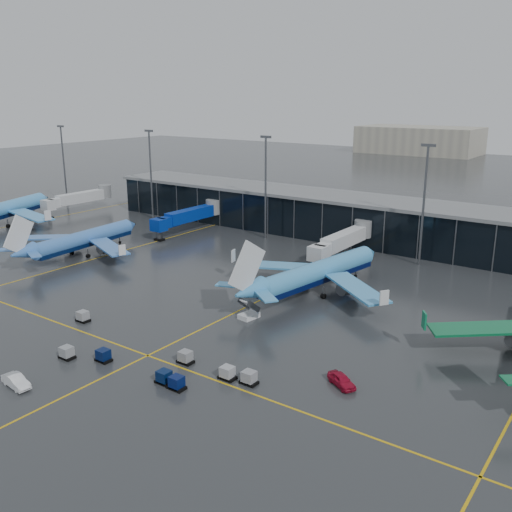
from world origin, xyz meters
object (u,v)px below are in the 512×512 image
Objects in this scene: airliner_klm_near at (319,260)px; service_van_red at (342,380)px; airliner_klm_west at (2,201)px; service_van_white at (16,381)px; baggage_carts at (153,360)px; mobile_airstair at (249,314)px; airliner_arkefly at (84,229)px.

airliner_klm_near is 8.89× the size of service_van_red.
airliner_klm_near is (98.40, 2.37, -0.60)m from airliner_klm_west.
service_van_white is at bearing 155.90° from service_van_red.
service_van_red is at bearing 22.93° from baggage_carts.
mobile_airstair is at bearing 93.45° from service_van_red.
airliner_klm_west is 99.24m from service_van_white.
airliner_klm_west is at bearing 107.27° from service_van_red.
airliner_klm_west reaches higher than airliner_klm_near.
airliner_klm_near reaches higher than service_van_white.
airliner_klm_west is at bearing 159.11° from baggage_carts.
service_van_white is (-9.71, -14.08, 0.03)m from baggage_carts.
airliner_arkefly is at bearing 104.65° from service_van_red.
airliner_arkefly is 60.85m from baggage_carts.
airliner_klm_near is 39.17m from baggage_carts.
airliner_klm_west is 42.96m from airliner_arkefly.
mobile_airstair is 25.35m from service_van_red.
mobile_airstair is at bearing -90.74° from airliner_klm_near.
baggage_carts is 17.11m from service_van_white.
baggage_carts is (52.47, -30.40, -5.04)m from airliner_arkefly.
baggage_carts is 7.86× the size of service_van_red.
mobile_airstair is 0.76× the size of service_van_red.
airliner_klm_west is 1.10× the size of airliner_klm_near.
airliner_klm_near is 1.13× the size of baggage_carts.
airliner_klm_west reaches higher than mobile_airstair.
service_van_white is (-32.85, -23.87, 0.01)m from service_van_red.
mobile_airstair is (52.91, -9.32, -5.02)m from airliner_arkefly.
baggage_carts reaches higher than service_van_red.
mobile_airstair reaches higher than baggage_carts.
mobile_airstair reaches higher than service_van_white.
airliner_arkefly reaches higher than baggage_carts.
mobile_airstair is at bearing -28.26° from airliner_klm_west.
airliner_arkefly is 0.93× the size of airliner_klm_near.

